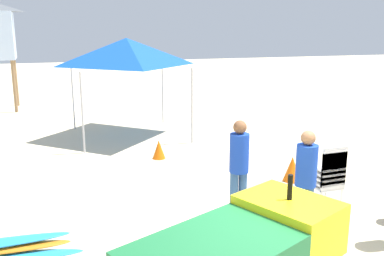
{
  "coord_description": "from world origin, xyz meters",
  "views": [
    {
      "loc": [
        -2.68,
        -4.22,
        3.1
      ],
      "look_at": [
        0.16,
        3.67,
        1.17
      ],
      "focal_mm": 39.65,
      "sensor_mm": 36.0,
      "label": 1
    }
  ],
  "objects_px": {
    "stacked_plastic_chairs": "(329,173)",
    "traffic_cone_far": "(159,149)",
    "lifeguard_near_left": "(306,176)",
    "popup_canopy": "(127,52)",
    "traffic_cone_near": "(292,169)",
    "lifeguard_near_center": "(239,163)"
  },
  "relations": [
    {
      "from": "lifeguard_near_left",
      "to": "popup_canopy",
      "type": "distance_m",
      "value": 7.49
    },
    {
      "from": "lifeguard_near_left",
      "to": "lifeguard_near_center",
      "type": "distance_m",
      "value": 1.12
    },
    {
      "from": "traffic_cone_near",
      "to": "traffic_cone_far",
      "type": "relative_size",
      "value": 1.15
    },
    {
      "from": "lifeguard_near_center",
      "to": "traffic_cone_far",
      "type": "relative_size",
      "value": 3.65
    },
    {
      "from": "lifeguard_near_center",
      "to": "popup_canopy",
      "type": "height_order",
      "value": "popup_canopy"
    },
    {
      "from": "traffic_cone_far",
      "to": "popup_canopy",
      "type": "bearing_deg",
      "value": 94.57
    },
    {
      "from": "lifeguard_near_left",
      "to": "popup_canopy",
      "type": "height_order",
      "value": "popup_canopy"
    },
    {
      "from": "popup_canopy",
      "to": "traffic_cone_near",
      "type": "xyz_separation_m",
      "value": [
        2.42,
        -5.09,
        -2.23
      ]
    },
    {
      "from": "popup_canopy",
      "to": "lifeguard_near_left",
      "type": "bearing_deg",
      "value": -80.3
    },
    {
      "from": "lifeguard_near_left",
      "to": "traffic_cone_near",
      "type": "bearing_deg",
      "value": 61.05
    },
    {
      "from": "stacked_plastic_chairs",
      "to": "traffic_cone_far",
      "type": "relative_size",
      "value": 2.59
    },
    {
      "from": "stacked_plastic_chairs",
      "to": "lifeguard_near_center",
      "type": "height_order",
      "value": "lifeguard_near_center"
    },
    {
      "from": "traffic_cone_far",
      "to": "stacked_plastic_chairs",
      "type": "bearing_deg",
      "value": -64.53
    },
    {
      "from": "lifeguard_near_left",
      "to": "lifeguard_near_center",
      "type": "xyz_separation_m",
      "value": [
        -0.69,
        0.88,
        0.02
      ]
    },
    {
      "from": "lifeguard_near_left",
      "to": "popup_canopy",
      "type": "xyz_separation_m",
      "value": [
        -1.24,
        7.23,
        1.54
      ]
    },
    {
      "from": "popup_canopy",
      "to": "traffic_cone_far",
      "type": "relative_size",
      "value": 6.5
    },
    {
      "from": "lifeguard_near_left",
      "to": "traffic_cone_near",
      "type": "height_order",
      "value": "lifeguard_near_left"
    },
    {
      "from": "traffic_cone_near",
      "to": "traffic_cone_far",
      "type": "xyz_separation_m",
      "value": [
        -2.21,
        2.5,
        -0.04
      ]
    },
    {
      "from": "traffic_cone_near",
      "to": "popup_canopy",
      "type": "bearing_deg",
      "value": 115.4
    },
    {
      "from": "lifeguard_near_center",
      "to": "lifeguard_near_left",
      "type": "bearing_deg",
      "value": -52.06
    },
    {
      "from": "stacked_plastic_chairs",
      "to": "traffic_cone_far",
      "type": "xyz_separation_m",
      "value": [
        -1.92,
        4.04,
        -0.47
      ]
    },
    {
      "from": "stacked_plastic_chairs",
      "to": "traffic_cone_far",
      "type": "distance_m",
      "value": 4.5
    }
  ]
}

